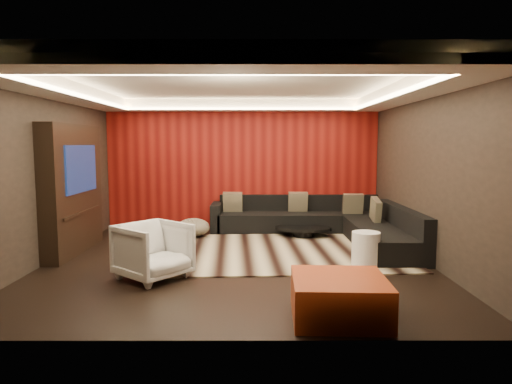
{
  "coord_description": "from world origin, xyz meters",
  "views": [
    {
      "loc": [
        0.29,
        -7.18,
        1.87
      ],
      "look_at": [
        0.3,
        0.6,
        1.05
      ],
      "focal_mm": 32.0,
      "sensor_mm": 36.0,
      "label": 1
    }
  ],
  "objects_px": {
    "coffee_table": "(303,232)",
    "sectional_sofa": "(327,224)",
    "orange_ottoman": "(339,298)",
    "armchair": "(153,251)",
    "white_side_table": "(366,249)",
    "drum_stool": "(184,237)"
  },
  "relations": [
    {
      "from": "orange_ottoman",
      "to": "coffee_table",
      "type": "bearing_deg",
      "value": 89.19
    },
    {
      "from": "white_side_table",
      "to": "sectional_sofa",
      "type": "bearing_deg",
      "value": 96.35
    },
    {
      "from": "white_side_table",
      "to": "armchair",
      "type": "bearing_deg",
      "value": -168.4
    },
    {
      "from": "drum_stool",
      "to": "sectional_sofa",
      "type": "bearing_deg",
      "value": 23.17
    },
    {
      "from": "white_side_table",
      "to": "sectional_sofa",
      "type": "distance_m",
      "value": 2.22
    },
    {
      "from": "orange_ottoman",
      "to": "sectional_sofa",
      "type": "relative_size",
      "value": 0.27
    },
    {
      "from": "coffee_table",
      "to": "orange_ottoman",
      "type": "height_order",
      "value": "orange_ottoman"
    },
    {
      "from": "sectional_sofa",
      "to": "armchair",
      "type": "bearing_deg",
      "value": -135.19
    },
    {
      "from": "coffee_table",
      "to": "orange_ottoman",
      "type": "xyz_separation_m",
      "value": [
        -0.06,
        -4.28,
        0.11
      ]
    },
    {
      "from": "coffee_table",
      "to": "sectional_sofa",
      "type": "xyz_separation_m",
      "value": [
        0.48,
        0.0,
        0.15
      ]
    },
    {
      "from": "orange_ottoman",
      "to": "armchair",
      "type": "xyz_separation_m",
      "value": [
        -2.32,
        1.44,
        0.17
      ]
    },
    {
      "from": "coffee_table",
      "to": "sectional_sofa",
      "type": "bearing_deg",
      "value": 0.28
    },
    {
      "from": "white_side_table",
      "to": "sectional_sofa",
      "type": "xyz_separation_m",
      "value": [
        -0.25,
        2.21,
        -0.0
      ]
    },
    {
      "from": "white_side_table",
      "to": "orange_ottoman",
      "type": "distance_m",
      "value": 2.22
    },
    {
      "from": "white_side_table",
      "to": "orange_ottoman",
      "type": "height_order",
      "value": "white_side_table"
    },
    {
      "from": "armchair",
      "to": "coffee_table",
      "type": "bearing_deg",
      "value": 0.35
    },
    {
      "from": "coffee_table",
      "to": "orange_ottoman",
      "type": "distance_m",
      "value": 4.28
    },
    {
      "from": "orange_ottoman",
      "to": "sectional_sofa",
      "type": "height_order",
      "value": "sectional_sofa"
    },
    {
      "from": "drum_stool",
      "to": "white_side_table",
      "type": "height_order",
      "value": "white_side_table"
    },
    {
      "from": "drum_stool",
      "to": "armchair",
      "type": "xyz_separation_m",
      "value": [
        -0.16,
        -1.69,
        0.16
      ]
    },
    {
      "from": "drum_stool",
      "to": "sectional_sofa",
      "type": "relative_size",
      "value": 0.12
    },
    {
      "from": "drum_stool",
      "to": "orange_ottoman",
      "type": "xyz_separation_m",
      "value": [
        2.16,
        -3.13,
        -0.01
      ]
    }
  ]
}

